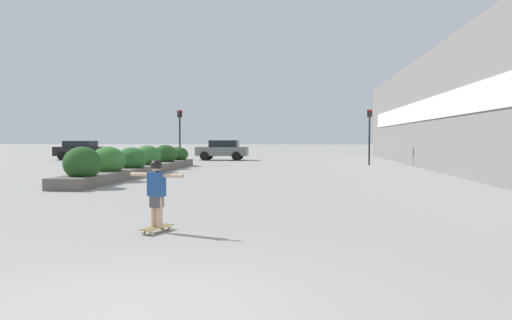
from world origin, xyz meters
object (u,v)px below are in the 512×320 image
(skateboard, at_px, (157,228))
(skateboarder, at_px, (157,186))
(car_leftmost, at_px, (82,150))
(traffic_light_right, at_px, (369,127))
(car_center_left, at_px, (223,150))
(traffic_light_left, at_px, (180,128))

(skateboard, bearing_deg, skateboarder, -159.53)
(car_leftmost, xyz_separation_m, traffic_light_right, (21.54, -5.72, 1.59))
(car_center_left, relative_size, traffic_light_left, 1.12)
(skateboard, height_order, car_leftmost, car_leftmost)
(skateboard, bearing_deg, car_leftmost, 137.47)
(traffic_light_right, bearing_deg, skateboarder, -105.89)
(traffic_light_right, bearing_deg, traffic_light_left, 178.32)
(car_center_left, distance_m, traffic_light_left, 6.68)
(skateboarder, height_order, traffic_light_left, traffic_light_left)
(skateboarder, bearing_deg, skateboard, 20.47)
(car_center_left, xyz_separation_m, traffic_light_left, (-1.84, -6.22, 1.59))
(skateboarder, distance_m, car_leftmost, 32.74)
(car_center_left, height_order, traffic_light_left, traffic_light_left)
(car_leftmost, bearing_deg, traffic_light_left, 59.86)
(traffic_light_left, bearing_deg, skateboard, -76.70)
(car_center_left, bearing_deg, skateboard, -172.82)
(skateboard, height_order, traffic_light_left, traffic_light_left)
(skateboard, xyz_separation_m, traffic_light_right, (6.68, 23.45, 2.31))
(skateboard, xyz_separation_m, car_leftmost, (-14.86, 29.18, 0.73))
(skateboarder, xyz_separation_m, traffic_light_left, (-5.63, 23.81, 1.59))
(skateboard, bearing_deg, traffic_light_left, 123.76)
(skateboarder, distance_m, car_center_left, 30.27)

